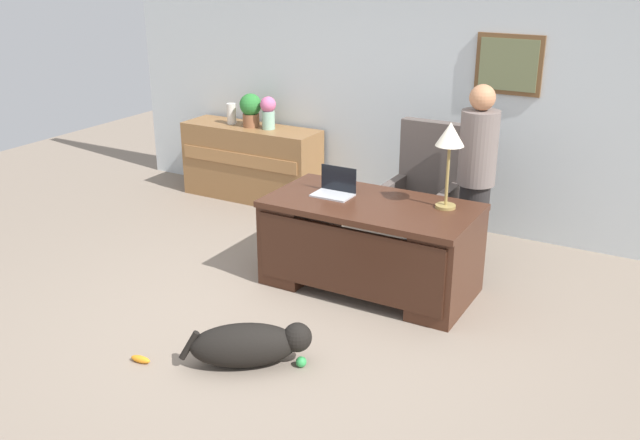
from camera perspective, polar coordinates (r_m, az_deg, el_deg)
name	(u,v)px	position (r m, az deg, el deg)	size (l,w,h in m)	color
ground_plane	(283,321)	(5.44, -2.97, -8.10)	(12.00, 12.00, 0.00)	gray
back_wall	(422,88)	(7.20, 8.17, 10.42)	(7.00, 0.16, 2.70)	silver
desk	(369,243)	(5.79, 3.95, -1.86)	(1.68, 0.88, 0.74)	#422316
credenza	(252,163)	(7.96, -5.50, 4.60)	(1.58, 0.50, 0.82)	olive
armchair	(424,198)	(6.52, 8.36, 1.75)	(0.60, 0.59, 1.20)	#564C47
person_standing	(476,177)	(6.16, 12.39, 3.36)	(0.32, 0.32, 1.62)	#262323
dog_lying	(249,344)	(4.87, -5.69, -9.89)	(0.78, 0.66, 0.30)	black
laptop	(335,188)	(5.85, 1.23, 2.58)	(0.32, 0.22, 0.22)	#B2B5BA
desk_lamp	(450,140)	(5.49, 10.37, 6.32)	(0.22, 0.22, 0.68)	#9E8447
vase_with_flowers	(268,111)	(7.69, -4.18, 8.69)	(0.17, 0.17, 0.35)	#91C2A9
vase_empty	(231,114)	(7.98, -7.11, 8.46)	(0.10, 0.10, 0.23)	silver
potted_plant	(251,109)	(7.81, -5.58, 8.89)	(0.24, 0.24, 0.36)	brown
dog_toy_ball	(301,362)	(4.88, -1.52, -11.30)	(0.07, 0.07, 0.07)	green
dog_toy_bone	(141,359)	(5.08, -14.19, -10.77)	(0.15, 0.05, 0.05)	orange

